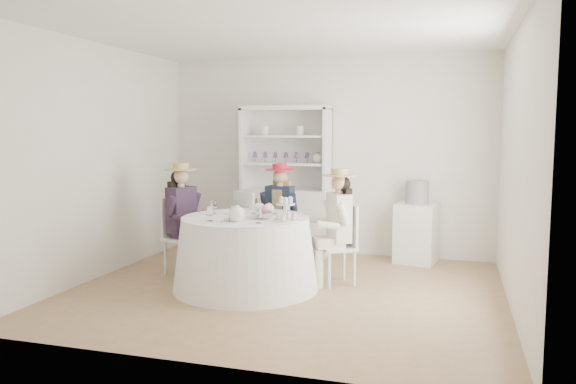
# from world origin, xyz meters

# --- Properties ---
(ground) EXTENTS (4.50, 4.50, 0.00)m
(ground) POSITION_xyz_m (0.00, 0.00, 0.00)
(ground) COLOR olive
(ground) RESTS_ON ground
(ceiling) EXTENTS (4.50, 4.50, 0.00)m
(ceiling) POSITION_xyz_m (0.00, 0.00, 2.70)
(ceiling) COLOR white
(ceiling) RESTS_ON wall_back
(wall_back) EXTENTS (4.50, 0.00, 4.50)m
(wall_back) POSITION_xyz_m (0.00, 2.00, 1.35)
(wall_back) COLOR silver
(wall_back) RESTS_ON ground
(wall_front) EXTENTS (4.50, 0.00, 4.50)m
(wall_front) POSITION_xyz_m (0.00, -2.00, 1.35)
(wall_front) COLOR silver
(wall_front) RESTS_ON ground
(wall_left) EXTENTS (0.00, 4.50, 4.50)m
(wall_left) POSITION_xyz_m (-2.25, 0.00, 1.35)
(wall_left) COLOR silver
(wall_left) RESTS_ON ground
(wall_right) EXTENTS (0.00, 4.50, 4.50)m
(wall_right) POSITION_xyz_m (2.25, 0.00, 1.35)
(wall_right) COLOR silver
(wall_right) RESTS_ON ground
(tea_table) EXTENTS (1.56, 1.56, 0.78)m
(tea_table) POSITION_xyz_m (-0.44, -0.04, 0.39)
(tea_table) COLOR white
(tea_table) RESTS_ON ground
(hutch) EXTENTS (1.38, 0.91, 2.03)m
(hutch) POSITION_xyz_m (-0.52, 1.77, 0.72)
(hutch) COLOR silver
(hutch) RESTS_ON ground
(side_table) EXTENTS (0.57, 0.57, 0.77)m
(side_table) POSITION_xyz_m (1.25, 1.75, 0.38)
(side_table) COLOR silver
(side_table) RESTS_ON ground
(hatbox) EXTENTS (0.33, 0.33, 0.30)m
(hatbox) POSITION_xyz_m (1.25, 1.75, 0.92)
(hatbox) COLOR black
(hatbox) RESTS_ON side_table
(guest_left) EXTENTS (0.54, 0.50, 1.32)m
(guest_left) POSITION_xyz_m (-1.37, 0.34, 0.75)
(guest_left) COLOR silver
(guest_left) RESTS_ON ground
(guest_mid) EXTENTS (0.47, 0.49, 1.30)m
(guest_mid) POSITION_xyz_m (-0.37, 0.97, 0.73)
(guest_mid) COLOR silver
(guest_mid) RESTS_ON ground
(guest_right) EXTENTS (0.55, 0.52, 1.29)m
(guest_right) POSITION_xyz_m (0.47, 0.40, 0.73)
(guest_right) COLOR silver
(guest_right) RESTS_ON ground
(spare_chair) EXTENTS (0.55, 0.55, 0.97)m
(spare_chair) POSITION_xyz_m (-0.67, 0.77, 0.52)
(spare_chair) COLOR silver
(spare_chair) RESTS_ON ground
(teacup_a) EXTENTS (0.11, 0.11, 0.08)m
(teacup_a) POSITION_xyz_m (-0.63, 0.13, 0.82)
(teacup_a) COLOR white
(teacup_a) RESTS_ON tea_table
(teacup_b) EXTENTS (0.08, 0.08, 0.06)m
(teacup_b) POSITION_xyz_m (-0.46, 0.22, 0.81)
(teacup_b) COLOR white
(teacup_b) RESTS_ON tea_table
(teacup_c) EXTENTS (0.09, 0.09, 0.06)m
(teacup_c) POSITION_xyz_m (-0.19, 0.12, 0.81)
(teacup_c) COLOR white
(teacup_c) RESTS_ON tea_table
(flower_bowl) EXTENTS (0.27, 0.27, 0.05)m
(flower_bowl) POSITION_xyz_m (-0.22, -0.11, 0.81)
(flower_bowl) COLOR white
(flower_bowl) RESTS_ON tea_table
(flower_arrangement) EXTENTS (0.20, 0.19, 0.07)m
(flower_arrangement) POSITION_xyz_m (-0.22, -0.05, 0.88)
(flower_arrangement) COLOR pink
(flower_arrangement) RESTS_ON tea_table
(table_teapot) EXTENTS (0.24, 0.17, 0.18)m
(table_teapot) POSITION_xyz_m (-0.38, -0.40, 0.86)
(table_teapot) COLOR white
(table_teapot) RESTS_ON tea_table
(sandwich_plate) EXTENTS (0.24, 0.24, 0.05)m
(sandwich_plate) POSITION_xyz_m (-0.45, -0.38, 0.80)
(sandwich_plate) COLOR white
(sandwich_plate) RESTS_ON tea_table
(cupcake_stand) EXTENTS (0.26, 0.26, 0.24)m
(cupcake_stand) POSITION_xyz_m (0.06, -0.17, 0.87)
(cupcake_stand) COLOR white
(cupcake_stand) RESTS_ON tea_table
(stemware_set) EXTENTS (0.92, 0.89, 0.15)m
(stemware_set) POSITION_xyz_m (-0.44, -0.04, 0.86)
(stemware_set) COLOR white
(stemware_set) RESTS_ON tea_table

